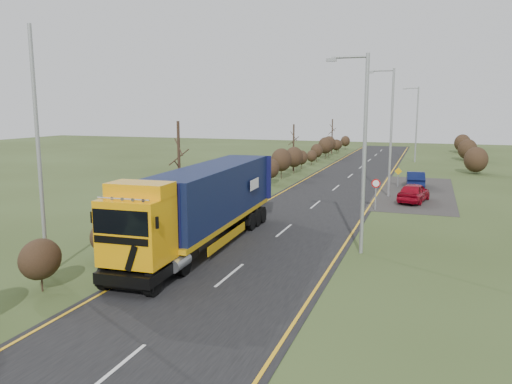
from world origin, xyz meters
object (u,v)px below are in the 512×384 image
Objects in this scene: streetlight_near at (362,146)px; speed_sign at (376,189)px; lorry at (204,202)px; car_red_hatchback at (414,193)px; car_blue_sedan at (415,180)px.

speed_sign is at bearing 91.84° from streetlight_near.
lorry is 3.52× the size of car_red_hatchback.
car_blue_sedan is at bearing 78.80° from speed_sign.
car_blue_sedan is 11.35m from speed_sign.
car_blue_sedan is 1.97× the size of speed_sign.
lorry is 24.87m from car_blue_sedan.
speed_sign is (-0.33, 10.39, -3.62)m from streetlight_near.
streetlight_near is 4.33× the size of speed_sign.
lorry is at bearing 64.24° from car_blue_sedan.
car_red_hatchback is at bearing 59.49° from speed_sign.
lorry is 8.00m from streetlight_near.
car_red_hatchback is (9.32, 15.88, -1.58)m from lorry.
car_red_hatchback is 0.45× the size of streetlight_near.
lorry reaches higher than car_blue_sedan.
lorry is at bearing -168.05° from streetlight_near.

